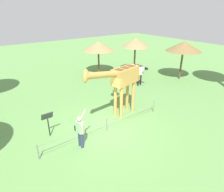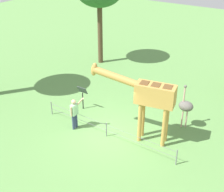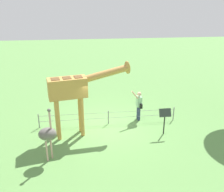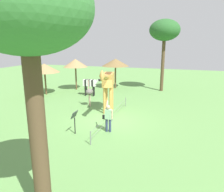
{
  "view_description": "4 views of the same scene",
  "coord_description": "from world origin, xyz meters",
  "px_view_note": "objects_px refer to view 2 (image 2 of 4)",
  "views": [
    {
      "loc": [
        4.88,
        7.27,
        5.9
      ],
      "look_at": [
        -0.02,
        0.64,
        2.15
      ],
      "focal_mm": 31.63,
      "sensor_mm": 36.0,
      "label": 1
    },
    {
      "loc": [
        -6.72,
        9.63,
        8.4
      ],
      "look_at": [
        -0.06,
        -0.17,
        2.0
      ],
      "focal_mm": 48.33,
      "sensor_mm": 36.0,
      "label": 2
    },
    {
      "loc": [
        -1.23,
        -11.16,
        6.04
      ],
      "look_at": [
        0.11,
        -0.45,
        1.8
      ],
      "focal_mm": 39.52,
      "sensor_mm": 36.0,
      "label": 3
    },
    {
      "loc": [
        12.49,
        4.25,
        4.98
      ],
      "look_at": [
        -0.03,
        0.18,
        1.68
      ],
      "focal_mm": 34.39,
      "sensor_mm": 36.0,
      "label": 4
    }
  ],
  "objects_px": {
    "ostrich": "(186,106)",
    "info_sign": "(82,93)",
    "visitor": "(74,112)",
    "giraffe": "(148,96)"
  },
  "relations": [
    {
      "from": "ostrich",
      "to": "info_sign",
      "type": "xyz_separation_m",
      "value": [
        5.19,
        1.4,
        -0.23
      ]
    },
    {
      "from": "visitor",
      "to": "info_sign",
      "type": "bearing_deg",
      "value": -62.6
    },
    {
      "from": "visitor",
      "to": "ostrich",
      "type": "height_order",
      "value": "ostrich"
    },
    {
      "from": "visitor",
      "to": "ostrich",
      "type": "relative_size",
      "value": 0.77
    },
    {
      "from": "ostrich",
      "to": "info_sign",
      "type": "distance_m",
      "value": 5.38
    },
    {
      "from": "giraffe",
      "to": "ostrich",
      "type": "distance_m",
      "value": 2.46
    },
    {
      "from": "visitor",
      "to": "ostrich",
      "type": "xyz_separation_m",
      "value": [
        -4.33,
        -3.06,
        0.27
      ]
    },
    {
      "from": "ostrich",
      "to": "info_sign",
      "type": "height_order",
      "value": "ostrich"
    },
    {
      "from": "ostrich",
      "to": "visitor",
      "type": "bearing_deg",
      "value": 35.27
    },
    {
      "from": "giraffe",
      "to": "ostrich",
      "type": "relative_size",
      "value": 1.74
    }
  ]
}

